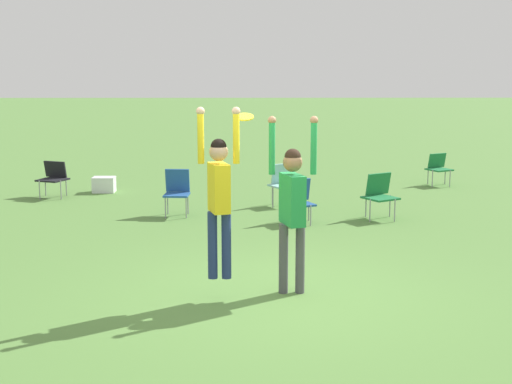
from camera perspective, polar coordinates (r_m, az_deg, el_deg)
name	(u,v)px	position (r m, az deg, el deg)	size (l,w,h in m)	color
ground_plane	(272,295)	(9.25, 1.26, -8.23)	(120.00, 120.00, 0.00)	#56843D
person_jumping	(219,189)	(8.73, -2.98, 0.24)	(0.53, 0.42, 2.14)	navy
person_defending	(292,200)	(9.04, 2.92, -0.61)	(0.63, 0.51, 2.29)	#4C4C51
frisbee	(244,117)	(8.85, -0.93, 6.03)	(0.23, 0.22, 0.09)	yellow
camping_chair_0	(177,189)	(14.10, -6.33, 0.26)	(0.50, 0.54, 0.91)	gray
camping_chair_1	(282,181)	(15.02, 2.06, 0.91)	(0.61, 0.67, 0.88)	gray
camping_chair_2	(54,176)	(16.63, -15.88, 1.23)	(0.72, 0.77, 0.79)	gray
camping_chair_3	(380,193)	(13.93, 9.85, -0.04)	(0.75, 0.82, 0.86)	gray
camping_chair_4	(438,166)	(18.20, 14.38, 1.99)	(0.68, 0.73, 0.78)	gray
camping_chair_5	(298,198)	(13.40, 3.37, -0.52)	(0.68, 0.74, 0.81)	gray
cooler_box	(104,185)	(17.03, -12.06, 0.59)	(0.51, 0.39, 0.36)	white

